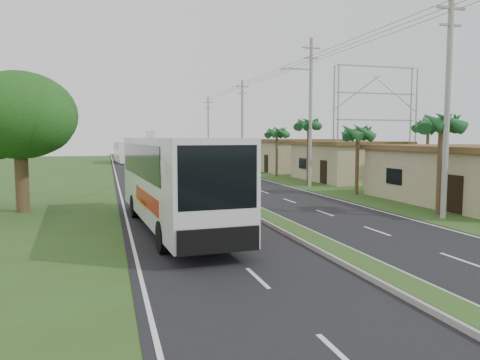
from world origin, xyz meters
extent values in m
plane|color=#314619|center=(0.00, 0.00, 0.00)|extent=(180.00, 180.00, 0.00)
cube|color=black|center=(0.00, 20.00, 0.01)|extent=(14.00, 160.00, 0.02)
cube|color=gray|center=(0.00, 20.00, 0.10)|extent=(1.20, 160.00, 0.17)
cube|color=#314619|center=(0.00, 20.00, 0.18)|extent=(0.95, 160.00, 0.02)
cube|color=silver|center=(-6.70, 20.00, 0.00)|extent=(0.12, 160.00, 0.01)
cube|color=silver|center=(6.70, 20.00, 0.00)|extent=(0.12, 160.00, 0.01)
cube|color=tan|center=(14.00, 6.00, 1.60)|extent=(8.00, 12.00, 3.20)
cube|color=#50361C|center=(14.00, 6.00, 3.36)|extent=(8.60, 12.60, 0.32)
cube|color=tan|center=(14.00, 22.00, 1.68)|extent=(7.00, 10.00, 3.35)
cube|color=#50361C|center=(14.00, 22.00, 3.51)|extent=(7.60, 10.60, 0.32)
cube|color=tan|center=(14.00, 36.00, 1.75)|extent=(8.00, 11.00, 3.50)
cube|color=#50361C|center=(14.00, 36.00, 3.66)|extent=(8.60, 11.60, 0.32)
cylinder|color=#473321|center=(9.00, 3.00, 2.50)|extent=(0.26, 0.26, 5.00)
cylinder|color=#473321|center=(9.40, 12.00, 2.30)|extent=(0.26, 0.26, 4.60)
cylinder|color=#473321|center=(8.80, 19.00, 2.70)|extent=(0.26, 0.26, 5.40)
cylinder|color=#473321|center=(9.30, 28.00, 2.40)|extent=(0.26, 0.26, 4.80)
cylinder|color=#473321|center=(17.50, 15.00, 2.60)|extent=(0.26, 0.26, 5.20)
cylinder|color=#473321|center=(-12.00, 10.00, 2.00)|extent=(0.70, 0.70, 4.00)
ellipsoid|color=#103E11|center=(-12.00, 10.00, 5.20)|extent=(6.00, 6.00, 4.68)
sphere|color=#103E11|center=(-10.80, 9.00, 4.90)|extent=(3.40, 3.40, 3.40)
cylinder|color=gray|center=(8.50, 2.00, 5.50)|extent=(0.28, 0.28, 11.00)
cube|color=gray|center=(8.50, 2.00, 10.20)|extent=(1.60, 0.12, 0.12)
cube|color=gray|center=(8.50, 2.00, 9.40)|extent=(1.20, 0.10, 0.10)
cylinder|color=gray|center=(8.50, 18.00, 6.00)|extent=(0.28, 0.28, 12.00)
cube|color=gray|center=(8.50, 18.00, 11.20)|extent=(1.60, 0.12, 0.12)
cube|color=gray|center=(8.50, 18.00, 10.40)|extent=(1.20, 0.10, 0.10)
cube|color=gray|center=(7.30, 18.00, 9.50)|extent=(2.40, 0.10, 0.10)
cylinder|color=gray|center=(8.50, 38.00, 5.50)|extent=(0.28, 0.28, 11.00)
cube|color=gray|center=(8.50, 38.00, 10.20)|extent=(1.60, 0.12, 0.12)
cube|color=gray|center=(8.50, 38.00, 9.40)|extent=(1.20, 0.10, 0.10)
cylinder|color=gray|center=(8.50, 58.00, 5.25)|extent=(0.28, 0.28, 10.50)
cube|color=gray|center=(8.50, 58.00, 9.70)|extent=(1.60, 0.12, 0.12)
cube|color=gray|center=(8.50, 58.00, 8.90)|extent=(1.20, 0.10, 0.10)
cylinder|color=gray|center=(17.00, 29.50, 6.00)|extent=(0.18, 0.18, 12.00)
cylinder|color=gray|center=(27.00, 29.50, 6.00)|extent=(0.18, 0.18, 12.00)
cylinder|color=gray|center=(17.00, 30.50, 6.00)|extent=(0.18, 0.18, 12.00)
cylinder|color=gray|center=(27.00, 30.50, 6.00)|extent=(0.18, 0.18, 12.00)
cube|color=gray|center=(22.00, 30.00, 6.00)|extent=(10.00, 0.14, 0.14)
cube|color=gray|center=(22.00, 30.00, 9.00)|extent=(10.00, 0.14, 0.14)
cube|color=gray|center=(22.00, 30.00, 12.00)|extent=(10.00, 0.14, 0.14)
cube|color=silver|center=(-4.78, 2.94, 2.25)|extent=(3.67, 13.48, 3.50)
cube|color=black|center=(-4.83, 3.60, 3.02)|extent=(3.54, 10.82, 1.40)
cube|color=black|center=(-4.34, -3.65, 2.81)|extent=(2.50, 0.31, 1.96)
cube|color=#AD1E0E|center=(-4.69, 1.61, 1.55)|extent=(3.21, 5.95, 0.61)
cube|color=#FFA315|center=(-4.81, 3.27, 1.27)|extent=(3.04, 3.51, 0.28)
cube|color=silver|center=(-4.87, 4.26, 4.15)|extent=(1.73, 2.76, 0.31)
cylinder|color=black|center=(-5.75, -1.36, 0.58)|extent=(0.43, 1.18, 1.15)
cylinder|color=black|center=(-3.25, -1.19, 0.58)|extent=(0.43, 1.18, 1.15)
cylinder|color=black|center=(-6.28, 6.39, 0.58)|extent=(0.43, 1.18, 1.15)
cylinder|color=black|center=(-3.77, 6.56, 0.58)|extent=(0.43, 1.18, 1.15)
cube|color=white|center=(-4.85, 60.02, 1.75)|extent=(3.18, 11.64, 3.20)
cube|color=black|center=(-4.88, 60.52, 2.71)|extent=(3.05, 8.65, 1.09)
cube|color=orange|center=(-4.80, 59.02, 1.14)|extent=(2.87, 5.65, 0.35)
cylinder|color=black|center=(-5.67, 55.20, 0.48)|extent=(0.36, 0.98, 0.96)
cylinder|color=black|center=(-3.47, 55.33, 0.48)|extent=(0.36, 0.98, 0.96)
cylinder|color=black|center=(-6.21, 64.20, 0.48)|extent=(0.36, 0.98, 0.96)
cylinder|color=black|center=(-4.01, 64.33, 0.48)|extent=(0.36, 0.98, 0.96)
imported|color=black|center=(-0.51, 9.27, 0.60)|extent=(2.07, 0.95, 1.20)
imported|color=maroon|center=(-0.51, 9.27, 1.39)|extent=(0.68, 0.51, 1.67)
camera|label=1|loc=(-7.54, -17.38, 4.01)|focal=35.00mm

